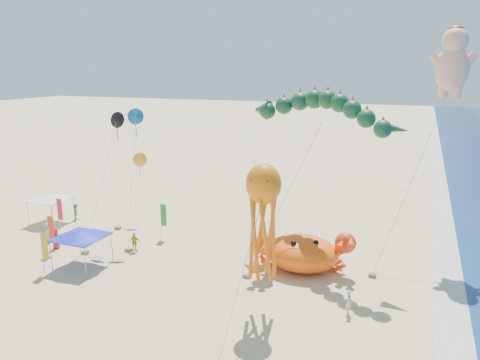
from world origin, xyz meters
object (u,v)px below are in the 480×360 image
(dragon_kite, at_px, (320,115))
(canopy_blue, at_px, (81,234))
(octopus_kite, at_px, (263,213))
(canopy_white, at_px, (50,197))
(crab_inflatable, at_px, (302,252))
(cherub_kite, at_px, (453,60))

(dragon_kite, distance_m, canopy_blue, 19.14)
(octopus_kite, height_order, canopy_white, octopus_kite)
(crab_inflatable, relative_size, dragon_kite, 0.58)
(canopy_white, bearing_deg, canopy_blue, -36.90)
(dragon_kite, xyz_separation_m, cherub_kite, (8.52, 4.83, 3.79))
(dragon_kite, distance_m, octopus_kite, 10.47)
(canopy_blue, relative_size, canopy_white, 1.05)
(dragon_kite, bearing_deg, octopus_kite, -96.78)
(cherub_kite, bearing_deg, octopus_kite, -124.29)
(canopy_blue, distance_m, canopy_white, 11.53)
(octopus_kite, bearing_deg, canopy_blue, 174.28)
(canopy_white, bearing_deg, octopus_kite, -19.60)
(crab_inflatable, distance_m, canopy_blue, 15.86)
(crab_inflatable, distance_m, cherub_kite, 17.64)
(octopus_kite, height_order, canopy_blue, octopus_kite)
(dragon_kite, relative_size, cherub_kite, 0.71)
(octopus_kite, relative_size, canopy_blue, 2.54)
(canopy_white, bearing_deg, dragon_kite, 2.21)
(dragon_kite, xyz_separation_m, octopus_kite, (-1.10, -9.29, -4.70))
(dragon_kite, xyz_separation_m, canopy_white, (-24.54, -0.94, -8.37))
(cherub_kite, height_order, canopy_white, cherub_kite)
(dragon_kite, relative_size, canopy_white, 3.61)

